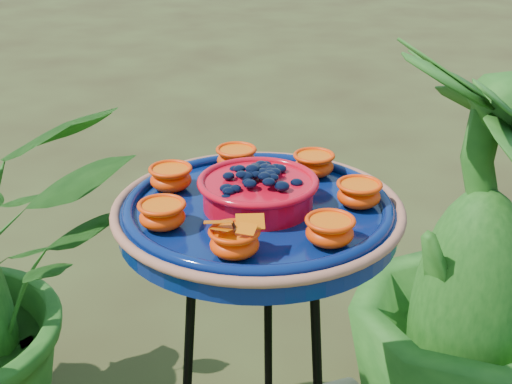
% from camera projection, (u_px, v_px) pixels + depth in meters
% --- Properties ---
extents(feeder_dish, '(0.51, 0.51, 0.10)m').
position_uv_depth(feeder_dish, '(258.00, 208.00, 1.11)').
color(feeder_dish, '#061850').
rests_on(feeder_dish, tripod_stand).
extents(shrub_back_right, '(0.65, 0.65, 1.05)m').
position_uv_depth(shrub_back_right, '(476.00, 269.00, 1.67)').
color(shrub_back_right, '#184813').
rests_on(shrub_back_right, ground).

